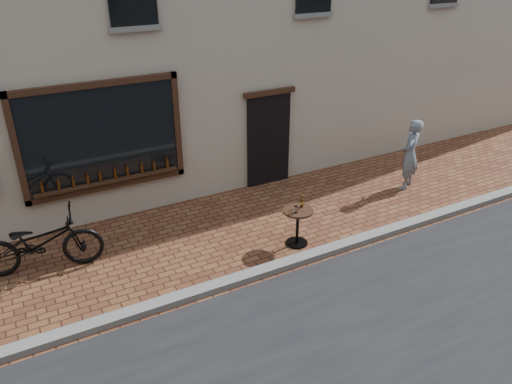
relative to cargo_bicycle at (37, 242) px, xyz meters
name	(u,v)px	position (x,y,z in m)	size (l,w,h in m)	color
ground	(271,279)	(3.49, -2.21, -0.58)	(90.00, 90.00, 0.00)	#532A1B
kerb	(265,270)	(3.49, -2.01, -0.52)	(90.00, 0.25, 0.12)	slate
cargo_bicycle	(37,242)	(0.00, 0.00, 0.00)	(2.62, 1.17, 1.21)	black
bistro_table	(298,220)	(4.52, -1.45, -0.04)	(0.59, 0.59, 1.01)	black
pedestrian	(410,154)	(8.19, -0.55, 0.27)	(0.62, 0.40, 1.69)	slate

